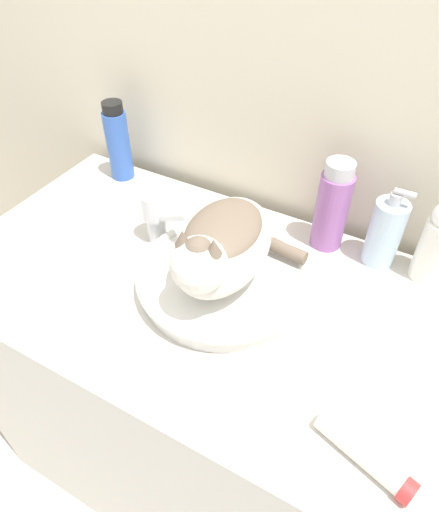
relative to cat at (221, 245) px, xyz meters
name	(u,v)px	position (x,y,z in m)	size (l,w,h in m)	color
wall_back	(309,71)	(0.01, 0.36, 0.21)	(8.00, 0.05, 2.40)	beige
vanity_counter	(223,402)	(0.01, 0.00, -0.56)	(1.21, 0.61, 0.86)	beige
sink_basin	(223,277)	(0.00, 0.01, -0.10)	(0.36, 0.36, 0.05)	silver
cat	(221,245)	(0.00, 0.00, 0.00)	(0.24, 0.30, 0.17)	silver
faucet	(158,214)	(-0.20, 0.07, -0.05)	(0.15, 0.08, 0.14)	silver
shampoo_bottle_tall	(118,142)	(-0.45, 0.25, -0.03)	(0.06, 0.06, 0.21)	#335BB7
lotion_bottle_white	(437,242)	(0.36, 0.25, -0.03)	(0.07, 0.07, 0.19)	white
soap_pump_bottle	(385,232)	(0.26, 0.25, -0.05)	(0.07, 0.07, 0.19)	silver
mouthwash_bottle	(332,207)	(0.14, 0.25, -0.03)	(0.07, 0.07, 0.21)	#93569E
cream_tube	(365,456)	(0.36, -0.20, -0.11)	(0.16, 0.08, 0.04)	silver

